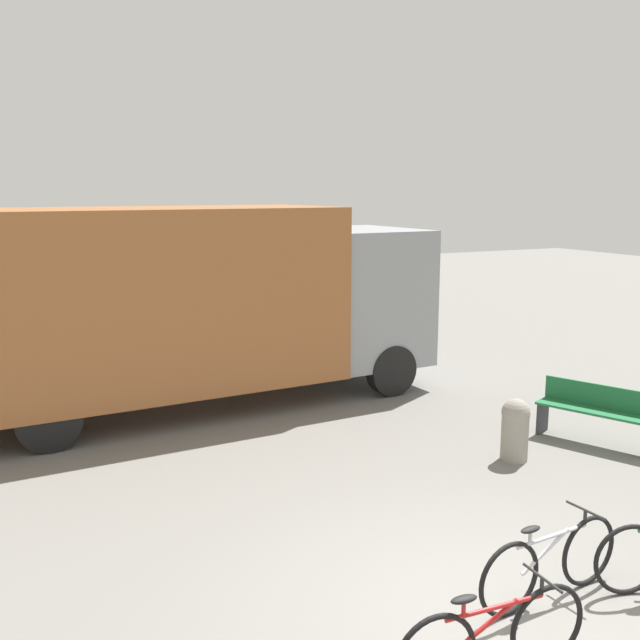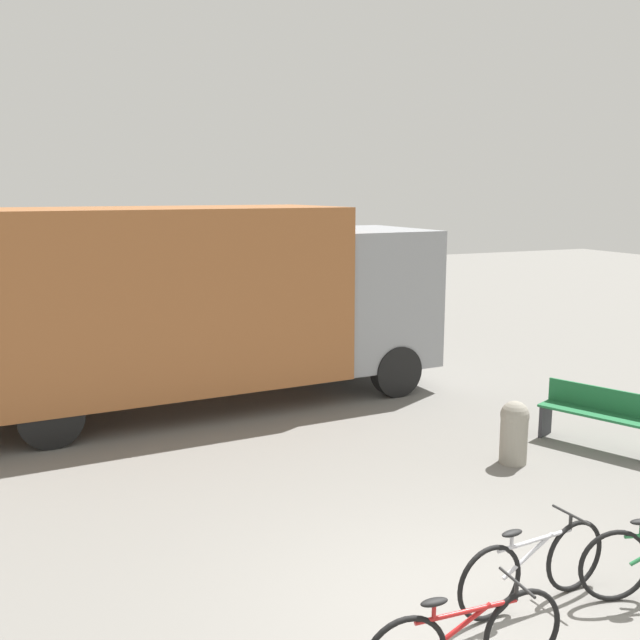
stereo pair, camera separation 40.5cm
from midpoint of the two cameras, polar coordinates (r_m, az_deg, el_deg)
name	(u,v)px [view 2 (the right image)]	position (r m, az deg, el deg)	size (l,w,h in m)	color
ground_plane	(468,620)	(6.86, 13.55, -22.32)	(60.00, 60.00, 0.00)	slate
delivery_truck	(197,298)	(12.25, -8.86, 1.74)	(8.46, 2.91, 3.39)	#99592D
park_bench	(598,414)	(11.19, 22.36, -6.96)	(1.01, 1.66, 0.86)	#1E6638
bicycle_middle	(533,567)	(7.03, 18.36, -18.24)	(1.70, 0.44, 0.78)	black
bollard_near_bench	(514,430)	(10.16, 16.39, -8.44)	(0.39, 0.39, 0.87)	gray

